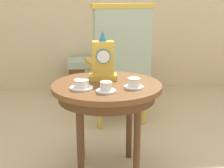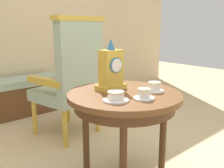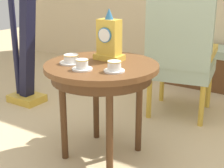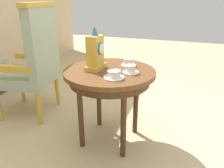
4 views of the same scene
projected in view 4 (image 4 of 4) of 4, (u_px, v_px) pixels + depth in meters
name	position (u px, v px, depth m)	size (l,w,h in m)	color
ground_plane	(121.00, 138.00, 1.97)	(10.00, 10.00, 0.00)	tan
side_table	(110.00, 79.00, 1.77)	(0.73, 0.73, 0.64)	brown
teacup_left	(114.00, 75.00, 1.56)	(0.15, 0.15, 0.06)	white
teacup_right	(131.00, 70.00, 1.66)	(0.12, 0.12, 0.06)	white
teacup_center	(129.00, 62.00, 1.84)	(0.12, 0.12, 0.06)	white
mantel_clock	(95.00, 53.00, 1.71)	(0.19, 0.11, 0.34)	gold
armchair	(34.00, 60.00, 2.20)	(0.63, 0.62, 1.14)	#9EB299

